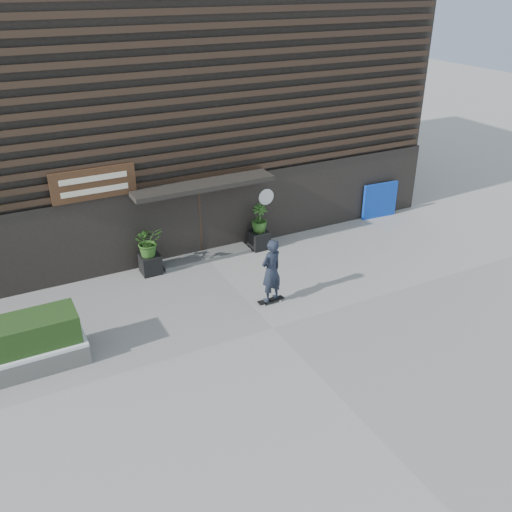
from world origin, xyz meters
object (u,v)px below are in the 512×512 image
planter_pot_left (151,264)px  planter_pot_right (259,240)px  blue_tarp (380,200)px  raised_bed (9,362)px  skateboarder (271,271)px

planter_pot_left → planter_pot_right: size_ratio=1.00×
planter_pot_right → blue_tarp: (5.30, 0.30, 0.37)m
planter_pot_left → planter_pot_right: bearing=0.0°
raised_bed → skateboarder: bearing=-1.1°
raised_bed → blue_tarp: (13.52, 3.43, 0.42)m
blue_tarp → skateboarder: bearing=-148.1°
planter_pot_right → raised_bed: (-8.22, -3.13, -0.05)m
raised_bed → skateboarder: (6.87, -0.14, 0.77)m
planter_pot_right → planter_pot_left: bearing=180.0°
planter_pot_right → raised_bed: size_ratio=0.17×
raised_bed → blue_tarp: bearing=14.2°
planter_pot_left → planter_pot_right: (3.80, 0.00, 0.00)m
blue_tarp → skateboarder: (-6.64, -3.56, 0.35)m
planter_pot_left → raised_bed: planter_pot_left is taller
planter_pot_right → blue_tarp: size_ratio=0.42×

